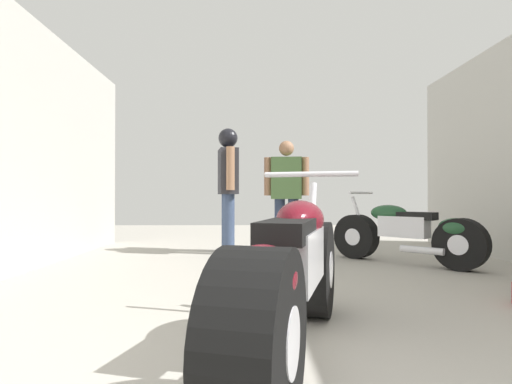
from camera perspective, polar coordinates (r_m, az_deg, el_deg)
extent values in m
plane|color=#A8A399|center=(3.87, 5.47, -12.84)|extent=(16.37, 16.37, 0.00)
cylinder|color=black|center=(2.93, 7.70, -10.39)|extent=(0.42, 0.69, 0.65)
cylinder|color=silver|center=(2.93, 7.70, -10.39)|extent=(0.32, 0.31, 0.25)
cylinder|color=black|center=(1.53, 0.10, -19.57)|extent=(0.42, 0.69, 0.65)
cylinder|color=silver|center=(1.53, 0.10, -19.57)|extent=(0.32, 0.31, 0.25)
cube|color=silver|center=(2.18, 5.16, -8.91)|extent=(0.41, 0.69, 0.28)
ellipsoid|color=#5B0F19|center=(2.38, 6.09, -3.82)|extent=(0.40, 0.58, 0.22)
cube|color=black|center=(1.99, 4.24, -5.33)|extent=(0.35, 0.53, 0.10)
ellipsoid|color=#5B0F19|center=(1.52, 0.61, -11.77)|extent=(0.38, 0.50, 0.24)
cylinder|color=silver|center=(2.85, 7.58, -4.51)|extent=(0.12, 0.26, 0.59)
cylinder|color=silver|center=(2.81, 7.46, 2.43)|extent=(0.61, 0.21, 0.04)
cylinder|color=silver|center=(1.99, -0.65, -17.99)|extent=(0.24, 0.56, 0.09)
cylinder|color=black|center=(5.72, 13.56, -5.93)|extent=(0.54, 0.55, 0.58)
cylinder|color=silver|center=(5.72, 13.56, -5.93)|extent=(0.30, 0.30, 0.22)
cylinder|color=black|center=(5.17, 26.25, -6.44)|extent=(0.54, 0.55, 0.58)
cylinder|color=silver|center=(5.17, 26.25, -6.44)|extent=(0.30, 0.30, 0.22)
cube|color=silver|center=(5.40, 19.58, -4.49)|extent=(0.56, 0.57, 0.25)
ellipsoid|color=#1E4728|center=(5.48, 17.68, -2.73)|extent=(0.50, 0.50, 0.20)
cube|color=black|center=(5.32, 21.17, -3.07)|extent=(0.45, 0.45, 0.09)
ellipsoid|color=#1E4728|center=(5.17, 25.76, -4.43)|extent=(0.45, 0.45, 0.22)
cylinder|color=silver|center=(5.68, 13.87, -3.21)|extent=(0.19, 0.19, 0.53)
cylinder|color=silver|center=(5.66, 14.18, -0.10)|extent=(0.42, 0.42, 0.03)
cylinder|color=silver|center=(5.20, 21.74, -7.40)|extent=(0.41, 0.41, 0.08)
cylinder|color=#2D3851|center=(6.04, 3.27, -4.69)|extent=(0.17, 0.17, 0.79)
cylinder|color=#2D3851|center=(6.03, 5.13, -4.69)|extent=(0.17, 0.17, 0.79)
cube|color=#476638|center=(6.02, 4.20, 1.90)|extent=(0.46, 0.28, 0.60)
cylinder|color=#9E7051|center=(6.04, 1.63, 2.13)|extent=(0.12, 0.12, 0.55)
cylinder|color=#9E7051|center=(6.02, 6.77, 2.15)|extent=(0.12, 0.12, 0.55)
sphere|color=#9E7051|center=(6.06, 4.19, 5.98)|extent=(0.22, 0.22, 0.22)
cylinder|color=#384766|center=(6.16, -3.98, -4.28)|extent=(0.19, 0.19, 0.85)
cylinder|color=#384766|center=(5.95, -3.74, -4.41)|extent=(0.19, 0.19, 0.85)
cube|color=#2D2D33|center=(6.05, -3.86, 2.81)|extent=(0.33, 0.51, 0.65)
cylinder|color=#9E7051|center=(6.34, -4.16, 2.89)|extent=(0.13, 0.13, 0.60)
cylinder|color=#9E7051|center=(5.76, -3.52, 3.25)|extent=(0.13, 0.13, 0.60)
sphere|color=black|center=(6.10, -3.85, 7.21)|extent=(0.24, 0.24, 0.24)
sphere|color=black|center=(6.10, -3.85, 7.38)|extent=(0.28, 0.28, 0.28)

